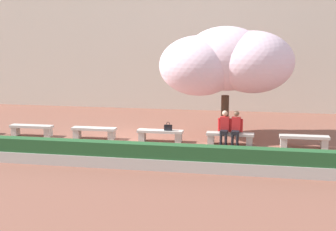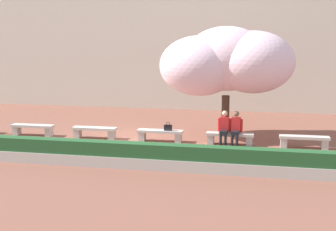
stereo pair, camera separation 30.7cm
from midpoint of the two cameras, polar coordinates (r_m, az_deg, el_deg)
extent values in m
plane|color=brown|center=(18.61, -5.51, -2.98)|extent=(100.00, 100.00, 0.00)
cube|color=beige|center=(28.01, 0.28, 10.56)|extent=(30.63, 4.00, 9.01)
cube|color=#BCB7AD|center=(20.05, -16.73, -1.27)|extent=(1.79, 0.44, 0.10)
cube|color=#BCB7AD|center=(20.42, -18.51, -1.81)|extent=(0.24, 0.34, 0.35)
cube|color=#BCB7AD|center=(19.77, -14.83, -1.99)|extent=(0.24, 0.34, 0.35)
cube|color=#BCB7AD|center=(18.95, -9.46, -1.60)|extent=(1.79, 0.44, 0.10)
cube|color=#BCB7AD|center=(19.25, -11.47, -2.17)|extent=(0.24, 0.34, 0.35)
cube|color=#BCB7AD|center=(18.77, -7.36, -2.36)|extent=(0.24, 0.34, 0.35)
cube|color=#BCB7AD|center=(18.20, -1.44, -1.94)|extent=(1.79, 0.44, 0.10)
cube|color=#BCB7AD|center=(18.40, -3.65, -2.54)|extent=(0.24, 0.34, 0.35)
cube|color=#BCB7AD|center=(18.11, 0.81, -2.72)|extent=(0.24, 0.34, 0.35)
cube|color=#BCB7AD|center=(17.82, 7.09, -2.26)|extent=(1.79, 0.44, 0.10)
cube|color=#BCB7AD|center=(17.92, 4.76, -2.89)|extent=(0.24, 0.34, 0.35)
cube|color=#BCB7AD|center=(17.85, 9.40, -3.04)|extent=(0.24, 0.34, 0.35)
cube|color=#BCB7AD|center=(17.86, 15.79, -2.53)|extent=(1.79, 0.44, 0.10)
cube|color=#BCB7AD|center=(17.85, 13.44, -3.17)|extent=(0.24, 0.34, 0.35)
cube|color=#BCB7AD|center=(17.99, 18.05, -3.29)|extent=(0.24, 0.34, 0.35)
cube|color=black|center=(17.52, 5.94, -3.68)|extent=(0.11, 0.22, 0.06)
cylinder|color=black|center=(17.53, 5.97, -2.97)|extent=(0.10, 0.10, 0.42)
cube|color=black|center=(17.50, 6.52, -3.71)|extent=(0.11, 0.22, 0.06)
cylinder|color=black|center=(17.51, 6.56, -2.99)|extent=(0.10, 0.10, 0.42)
cube|color=black|center=(17.64, 6.34, -2.00)|extent=(0.29, 0.41, 0.12)
cube|color=red|center=(17.80, 6.43, -1.01)|extent=(0.35, 0.23, 0.54)
sphere|color=beige|center=(17.73, 6.46, 0.28)|extent=(0.21, 0.21, 0.21)
cylinder|color=red|center=(17.81, 5.75, -1.12)|extent=(0.09, 0.09, 0.50)
cylinder|color=red|center=(17.77, 7.10, -1.17)|extent=(0.09, 0.09, 0.50)
cube|color=black|center=(17.49, 7.32, -3.73)|extent=(0.11, 0.22, 0.06)
cylinder|color=black|center=(17.50, 7.36, -3.02)|extent=(0.10, 0.10, 0.42)
cube|color=black|center=(17.48, 7.91, -3.76)|extent=(0.11, 0.22, 0.06)
cylinder|color=black|center=(17.49, 7.95, -3.04)|extent=(0.10, 0.10, 0.42)
cube|color=black|center=(17.61, 7.73, -2.05)|extent=(0.30, 0.41, 0.12)
cube|color=red|center=(17.78, 7.83, -1.06)|extent=(0.35, 0.24, 0.54)
sphere|color=brown|center=(17.71, 7.86, 0.23)|extent=(0.21, 0.21, 0.21)
cylinder|color=red|center=(17.79, 7.14, -1.17)|extent=(0.09, 0.09, 0.50)
cylinder|color=red|center=(17.75, 8.49, -1.22)|extent=(0.09, 0.09, 0.50)
cube|color=black|center=(18.07, -0.47, -1.50)|extent=(0.30, 0.14, 0.22)
cube|color=black|center=(18.05, -0.48, -1.22)|extent=(0.30, 0.15, 0.04)
torus|color=black|center=(18.04, -0.47, -1.00)|extent=(0.14, 0.02, 0.14)
cylinder|color=#473323|center=(19.29, 6.49, -0.02)|extent=(0.32, 0.32, 1.67)
ellipsoid|color=#F4CCDB|center=(19.04, 6.62, 6.90)|extent=(3.45, 2.97, 2.59)
ellipsoid|color=#F4CCDB|center=(18.92, 3.34, 6.08)|extent=(3.22, 3.11, 2.41)
ellipsoid|color=#F4CCDB|center=(19.00, 9.81, 6.45)|extent=(3.30, 3.40, 2.47)
cube|color=#BCB7AD|center=(15.07, -9.62, -5.39)|extent=(17.45, 0.50, 0.36)
cube|color=#235128|center=(14.97, -9.66, -3.91)|extent=(17.35, 0.44, 0.44)
camera|label=1|loc=(0.15, -90.48, -0.08)|focal=50.00mm
camera|label=2|loc=(0.15, 89.52, 0.08)|focal=50.00mm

